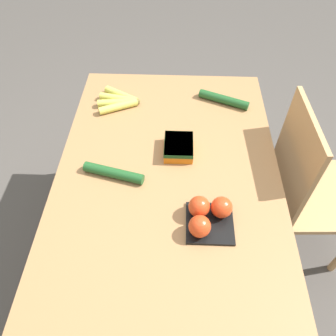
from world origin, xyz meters
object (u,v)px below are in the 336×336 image
object	(u,v)px
cucumber_far	(114,173)
banana_bunch	(120,101)
tomato_pack	(207,215)
cucumber_near	(224,99)
chair	(307,190)
carrot_bag	(179,146)

from	to	relation	value
cucumber_far	banana_bunch	bearing A→B (deg)	-175.34
tomato_pack	cucumber_near	xyz separation A→B (m)	(-0.67, 0.11, -0.02)
banana_bunch	cucumber_near	xyz separation A→B (m)	(-0.03, 0.50, 0.00)
chair	cucumber_far	size ratio (longest dim) A/B	3.79
chair	banana_bunch	world-z (taller)	chair
chair	cucumber_far	bearing A→B (deg)	96.70
tomato_pack	cucumber_near	world-z (taller)	tomato_pack
tomato_pack	chair	bearing A→B (deg)	123.08
chair	cucumber_far	distance (m)	0.91
chair	cucumber_near	bearing A→B (deg)	47.70
chair	banana_bunch	size ratio (longest dim) A/B	4.62
banana_bunch	carrot_bag	size ratio (longest dim) A/B	1.41
carrot_bag	cucumber_near	size ratio (longest dim) A/B	0.59
carrot_bag	tomato_pack	bearing A→B (deg)	17.42
tomato_pack	carrot_bag	world-z (taller)	tomato_pack
tomato_pack	cucumber_far	bearing A→B (deg)	-118.21
tomato_pack	banana_bunch	bearing A→B (deg)	-148.37
carrot_bag	cucumber_near	xyz separation A→B (m)	(-0.33, 0.21, -0.01)
chair	cucumber_near	xyz separation A→B (m)	(-0.34, -0.40, 0.26)
banana_bunch	carrot_bag	xyz separation A→B (m)	(0.31, 0.29, 0.01)
chair	tomato_pack	distance (m)	0.67
tomato_pack	carrot_bag	distance (m)	0.35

